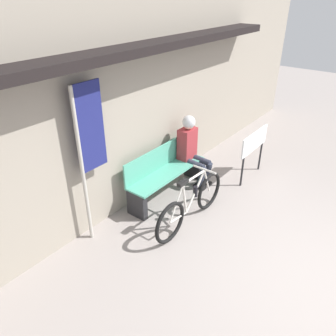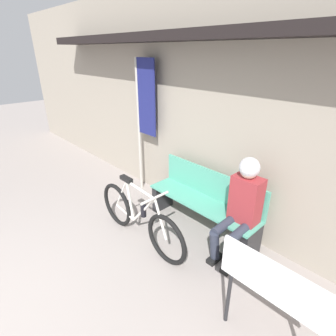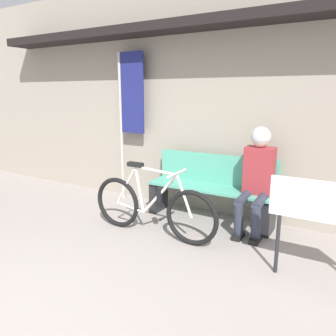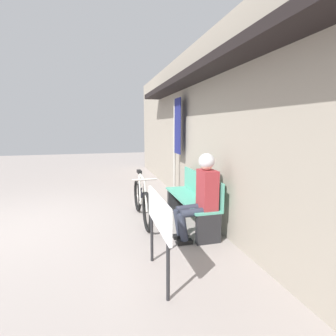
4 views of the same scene
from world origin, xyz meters
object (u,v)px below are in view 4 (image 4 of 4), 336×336
at_px(banner_pole, 176,136).
at_px(signboard, 159,217).
at_px(bicycle, 142,201).
at_px(park_bench_near, 193,200).
at_px(person_seated, 202,191).

height_order(banner_pole, signboard, banner_pole).
bearing_deg(bicycle, park_bench_near, 63.96).
xyz_separation_m(park_bench_near, bicycle, (-0.40, -0.82, -0.06)).
relative_size(person_seated, signboard, 1.32).
bearing_deg(banner_pole, signboard, -20.22).
bearing_deg(bicycle, person_seated, 35.01).
height_order(bicycle, person_seated, person_seated).
xyz_separation_m(banner_pole, signboard, (2.88, -1.06, -0.76)).
relative_size(bicycle, person_seated, 1.31).
height_order(person_seated, banner_pole, banner_pole).
bearing_deg(banner_pole, bicycle, -42.62).
xyz_separation_m(park_bench_near, signboard, (1.45, -0.93, 0.29)).
distance_m(park_bench_near, signboard, 1.75).
distance_m(park_bench_near, bicycle, 0.91).
distance_m(park_bench_near, banner_pole, 1.77).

